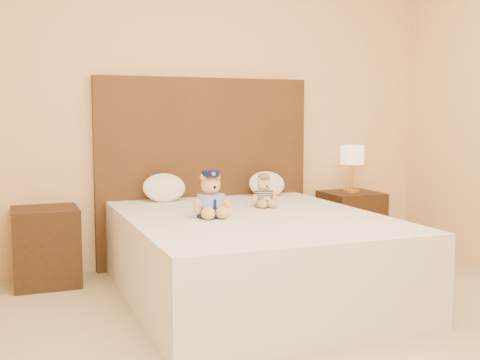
# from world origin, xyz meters

# --- Properties ---
(bed) EXTENTS (1.60, 2.00, 0.55)m
(bed) POSITION_xyz_m (0.00, 1.20, 0.28)
(bed) COLOR white
(bed) RESTS_ON ground
(headboard) EXTENTS (1.75, 0.08, 1.50)m
(headboard) POSITION_xyz_m (0.00, 2.21, 0.75)
(headboard) COLOR #4F2D17
(headboard) RESTS_ON ground
(nightstand_left) EXTENTS (0.45, 0.45, 0.55)m
(nightstand_left) POSITION_xyz_m (-1.25, 2.00, 0.28)
(nightstand_left) COLOR #322110
(nightstand_left) RESTS_ON ground
(nightstand_right) EXTENTS (0.45, 0.45, 0.55)m
(nightstand_right) POSITION_xyz_m (1.25, 2.00, 0.28)
(nightstand_right) COLOR #322110
(nightstand_right) RESTS_ON ground
(lamp) EXTENTS (0.20, 0.20, 0.40)m
(lamp) POSITION_xyz_m (1.25, 2.00, 0.85)
(lamp) COLOR gold
(lamp) RESTS_ON nightstand_right
(teddy_police) EXTENTS (0.26, 0.25, 0.30)m
(teddy_police) POSITION_xyz_m (-0.28, 1.21, 0.70)
(teddy_police) COLOR #B58A46
(teddy_police) RESTS_ON bed
(teddy_prisoner) EXTENTS (0.20, 0.20, 0.22)m
(teddy_prisoner) POSITION_xyz_m (0.21, 1.49, 0.66)
(teddy_prisoner) COLOR #B58A46
(teddy_prisoner) RESTS_ON bed
(pillow_left) EXTENTS (0.33, 0.21, 0.23)m
(pillow_left) POSITION_xyz_m (-0.38, 2.03, 0.67)
(pillow_left) COLOR white
(pillow_left) RESTS_ON bed
(pillow_right) EXTENTS (0.31, 0.20, 0.22)m
(pillow_right) POSITION_xyz_m (0.47, 2.03, 0.66)
(pillow_right) COLOR white
(pillow_right) RESTS_ON bed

